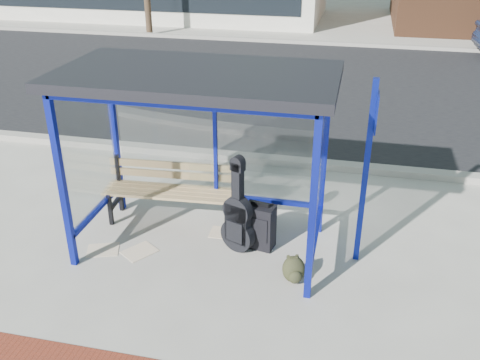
% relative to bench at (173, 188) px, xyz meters
% --- Properties ---
extents(ground, '(120.00, 120.00, 0.00)m').
position_rel_bench_xyz_m(ground, '(0.60, -0.60, -0.52)').
color(ground, '#B2ADA0').
rests_on(ground, ground).
extents(curb_near, '(60.00, 0.25, 0.12)m').
position_rel_bench_xyz_m(curb_near, '(0.60, 2.30, -0.46)').
color(curb_near, gray).
rests_on(curb_near, ground).
extents(street_asphalt, '(60.00, 10.00, 0.00)m').
position_rel_bench_xyz_m(street_asphalt, '(0.60, 7.40, -0.52)').
color(street_asphalt, black).
rests_on(street_asphalt, ground).
extents(curb_far, '(60.00, 0.25, 0.12)m').
position_rel_bench_xyz_m(curb_far, '(0.60, 12.50, -0.46)').
color(curb_far, gray).
rests_on(curb_far, ground).
extents(far_sidewalk, '(60.00, 4.00, 0.01)m').
position_rel_bench_xyz_m(far_sidewalk, '(0.60, 14.40, -0.52)').
color(far_sidewalk, '#B2ADA0').
rests_on(far_sidewalk, ground).
extents(bus_shelter, '(3.30, 1.80, 2.42)m').
position_rel_bench_xyz_m(bus_shelter, '(0.60, -0.53, 1.55)').
color(bus_shelter, '#0D1895').
rests_on(bus_shelter, ground).
extents(bench, '(1.99, 0.60, 0.93)m').
position_rel_bench_xyz_m(bench, '(0.00, 0.00, 0.00)').
color(bench, black).
rests_on(bench, ground).
extents(guitar_bag, '(0.49, 0.30, 1.29)m').
position_rel_bench_xyz_m(guitar_bag, '(1.09, -0.57, -0.05)').
color(guitar_bag, black).
rests_on(guitar_bag, ground).
extents(suitcase, '(0.43, 0.32, 0.69)m').
position_rel_bench_xyz_m(suitcase, '(1.35, -0.44, -0.21)').
color(suitcase, black).
rests_on(suitcase, ground).
extents(backpack, '(0.34, 0.32, 0.34)m').
position_rel_bench_xyz_m(backpack, '(1.91, -1.10, -0.36)').
color(backpack, black).
rests_on(backpack, ground).
extents(sign_post, '(0.09, 0.30, 2.42)m').
position_rel_bench_xyz_m(sign_post, '(2.65, -0.43, 0.83)').
color(sign_post, navy).
rests_on(sign_post, ground).
extents(newspaper_a, '(0.50, 0.45, 0.01)m').
position_rel_bench_xyz_m(newspaper_a, '(-0.68, -0.99, -0.52)').
color(newspaper_a, white).
rests_on(newspaper_a, ground).
extents(newspaper_b, '(0.51, 0.54, 0.01)m').
position_rel_bench_xyz_m(newspaper_b, '(-0.18, -0.92, -0.52)').
color(newspaper_b, white).
rests_on(newspaper_b, ground).
extents(newspaper_c, '(0.41, 0.33, 0.01)m').
position_rel_bench_xyz_m(newspaper_c, '(0.80, -0.21, -0.52)').
color(newspaper_c, white).
rests_on(newspaper_c, ground).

